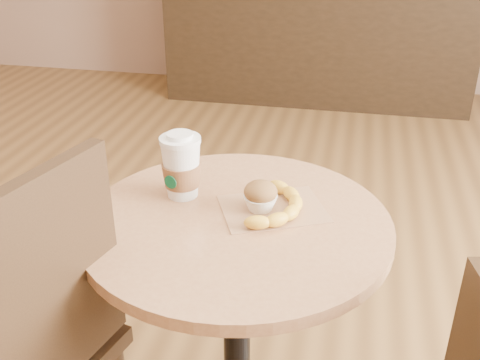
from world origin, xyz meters
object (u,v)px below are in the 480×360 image
at_px(cafe_table, 237,291).
at_px(chair_left, 12,357).
at_px(coffee_cup, 181,168).
at_px(muffin, 260,196).
at_px(banana, 279,205).

relative_size(cafe_table, chair_left, 0.76).
xyz_separation_m(coffee_cup, muffin, (0.20, -0.03, -0.04)).
relative_size(coffee_cup, banana, 0.70).
relative_size(chair_left, muffin, 12.23).
height_order(chair_left, banana, chair_left).
bearing_deg(muffin, chair_left, -141.52).
relative_size(cafe_table, muffin, 9.24).
xyz_separation_m(cafe_table, coffee_cup, (-0.15, 0.08, 0.28)).
bearing_deg(cafe_table, muffin, 45.74).
bearing_deg(coffee_cup, muffin, 7.19).
bearing_deg(coffee_cup, banana, 9.14).
bearing_deg(muffin, coffee_cup, 170.52).
relative_size(chair_left, coffee_cup, 5.97).
xyz_separation_m(chair_left, banana, (0.51, 0.37, 0.22)).
height_order(chair_left, muffin, chair_left).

